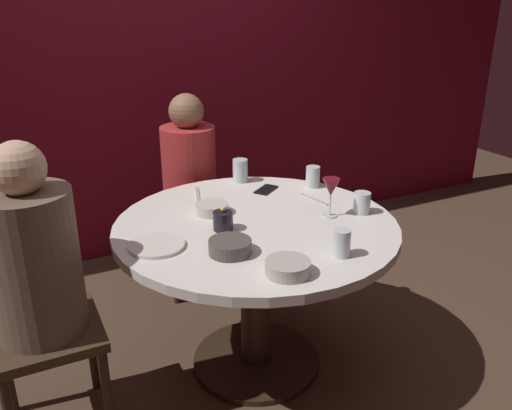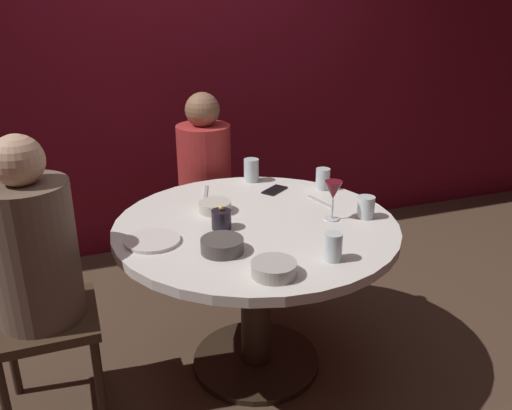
% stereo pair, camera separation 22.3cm
% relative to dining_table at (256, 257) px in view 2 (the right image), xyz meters
% --- Properties ---
extents(ground_plane, '(8.00, 8.00, 0.00)m').
position_rel_dining_table_xyz_m(ground_plane, '(0.00, 0.00, -0.57)').
color(ground_plane, '#4C3828').
extents(back_wall, '(6.00, 0.10, 2.60)m').
position_rel_dining_table_xyz_m(back_wall, '(0.00, 1.50, 0.73)').
color(back_wall, maroon).
rests_on(back_wall, ground).
extents(dining_table, '(1.22, 1.22, 0.74)m').
position_rel_dining_table_xyz_m(dining_table, '(0.00, 0.00, 0.00)').
color(dining_table, silver).
rests_on(dining_table, ground).
extents(seated_diner_left, '(0.40, 0.40, 1.20)m').
position_rel_dining_table_xyz_m(seated_diner_left, '(-0.89, 0.00, 0.17)').
color(seated_diner_left, '#3F2D1E').
rests_on(seated_diner_left, ground).
extents(seated_diner_back, '(0.40, 0.40, 1.16)m').
position_rel_dining_table_xyz_m(seated_diner_back, '(0.00, 0.85, 0.15)').
color(seated_diner_back, '#3F2D1E').
rests_on(seated_diner_back, ground).
extents(candle_holder, '(0.08, 0.08, 0.10)m').
position_rel_dining_table_xyz_m(candle_holder, '(-0.16, -0.01, 0.21)').
color(candle_holder, black).
rests_on(candle_holder, dining_table).
extents(wine_glass, '(0.08, 0.08, 0.18)m').
position_rel_dining_table_xyz_m(wine_glass, '(0.32, -0.09, 0.30)').
color(wine_glass, silver).
rests_on(wine_glass, dining_table).
extents(dinner_plate, '(0.22, 0.22, 0.01)m').
position_rel_dining_table_xyz_m(dinner_plate, '(-0.45, -0.04, 0.18)').
color(dinner_plate, silver).
rests_on(dinner_plate, dining_table).
extents(cell_phone, '(0.15, 0.14, 0.01)m').
position_rel_dining_table_xyz_m(cell_phone, '(0.22, 0.33, 0.17)').
color(cell_phone, black).
rests_on(cell_phone, dining_table).
extents(bowl_serving_large, '(0.16, 0.16, 0.05)m').
position_rel_dining_table_xyz_m(bowl_serving_large, '(-0.22, -0.22, 0.20)').
color(bowl_serving_large, '#4C4742').
rests_on(bowl_serving_large, dining_table).
extents(bowl_salad_center, '(0.15, 0.15, 0.05)m').
position_rel_dining_table_xyz_m(bowl_salad_center, '(-0.13, 0.18, 0.19)').
color(bowl_salad_center, beige).
rests_on(bowl_salad_center, dining_table).
extents(bowl_small_white, '(0.16, 0.16, 0.05)m').
position_rel_dining_table_xyz_m(bowl_small_white, '(-0.10, -0.45, 0.19)').
color(bowl_small_white, '#B2ADA3').
rests_on(bowl_small_white, dining_table).
extents(cup_near_candle, '(0.07, 0.07, 0.11)m').
position_rel_dining_table_xyz_m(cup_near_candle, '(0.46, 0.28, 0.22)').
color(cup_near_candle, silver).
rests_on(cup_near_candle, dining_table).
extents(cup_by_left_diner, '(0.08, 0.08, 0.12)m').
position_rel_dining_table_xyz_m(cup_by_left_diner, '(0.16, 0.52, 0.23)').
color(cup_by_left_diner, silver).
rests_on(cup_by_left_diner, dining_table).
extents(cup_by_right_diner, '(0.07, 0.07, 0.10)m').
position_rel_dining_table_xyz_m(cup_by_right_diner, '(0.47, -0.12, 0.22)').
color(cup_by_right_diner, silver).
rests_on(cup_by_right_diner, dining_table).
extents(cup_center_front, '(0.06, 0.06, 0.11)m').
position_rel_dining_table_xyz_m(cup_center_front, '(0.15, -0.42, 0.22)').
color(cup_center_front, silver).
rests_on(cup_center_front, dining_table).
extents(fork_near_plate, '(0.07, 0.18, 0.01)m').
position_rel_dining_table_xyz_m(fork_near_plate, '(-0.11, 0.43, 0.17)').
color(fork_near_plate, '#B7B7BC').
rests_on(fork_near_plate, dining_table).
extents(knife_near_plate, '(0.05, 0.18, 0.01)m').
position_rel_dining_table_xyz_m(knife_near_plate, '(0.37, 0.12, 0.17)').
color(knife_near_plate, '#B7B7BC').
rests_on(knife_near_plate, dining_table).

